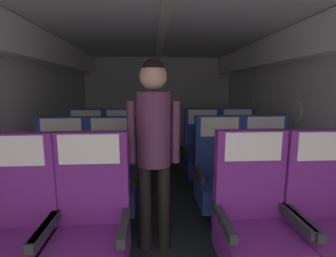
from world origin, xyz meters
TOP-DOWN VIEW (x-y plane):
  - ground at (0.00, 2.85)m, footprint 3.64×6.09m
  - fuselage_shell at (0.00, 3.12)m, footprint 3.52×5.74m
  - seat_a_left_window at (-1.04, 1.33)m, footprint 0.53×0.50m
  - seat_a_left_aisle at (-0.56, 1.35)m, footprint 0.53×0.50m
  - seat_a_right_aisle at (1.06, 1.33)m, footprint 0.53×0.50m
  - seat_a_right_window at (0.55, 1.35)m, footprint 0.53×0.50m
  - seat_b_left_window at (-1.05, 2.23)m, footprint 0.53×0.50m
  - seat_b_left_aisle at (-0.56, 2.23)m, footprint 0.53×0.50m
  - seat_b_right_aisle at (1.06, 2.25)m, footprint 0.53×0.50m
  - seat_b_right_window at (0.56, 2.23)m, footprint 0.53×0.50m
  - seat_c_left_window at (-1.04, 3.14)m, footprint 0.53×0.50m
  - seat_c_left_aisle at (-0.56, 3.13)m, footprint 0.53×0.50m
  - seat_c_right_aisle at (1.06, 3.13)m, footprint 0.53×0.50m
  - seat_c_right_window at (0.56, 3.12)m, footprint 0.53×0.50m
  - flight_attendant at (-0.13, 1.81)m, footprint 0.43×0.28m

SIDE VIEW (x-z plane):
  - ground at x=0.00m, z-range -0.02..0.00m
  - seat_a_left_window at x=-1.04m, z-range -0.09..1.01m
  - seat_a_left_aisle at x=-0.56m, z-range -0.09..1.01m
  - seat_a_right_aisle at x=1.06m, z-range -0.09..1.01m
  - seat_a_right_window at x=0.55m, z-range -0.09..1.01m
  - seat_b_left_window at x=-1.05m, z-range -0.09..1.01m
  - seat_b_left_aisle at x=-0.56m, z-range -0.09..1.01m
  - seat_b_right_aisle at x=1.06m, z-range -0.09..1.01m
  - seat_b_right_window at x=0.56m, z-range -0.09..1.01m
  - seat_c_left_window at x=-1.04m, z-range -0.09..1.01m
  - seat_c_left_aisle at x=-0.56m, z-range -0.09..1.01m
  - seat_c_right_aisle at x=1.06m, z-range -0.09..1.01m
  - seat_c_right_window at x=0.56m, z-range -0.09..1.01m
  - flight_attendant at x=-0.13m, z-range 0.19..1.81m
  - fuselage_shell at x=0.00m, z-range 0.46..2.59m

